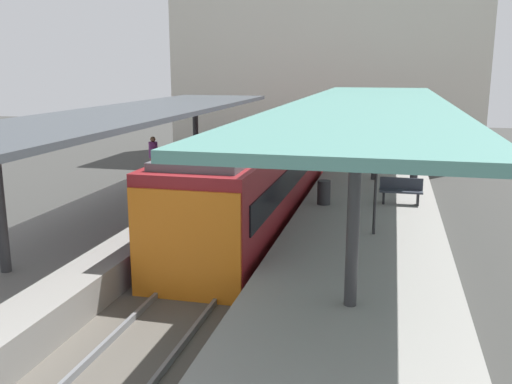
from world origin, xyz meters
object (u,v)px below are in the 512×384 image
at_px(platform_sign, 376,176).
at_px(passenger_mid_platform, 414,165).
at_px(litter_bin, 324,192).
at_px(platform_bench, 401,190).
at_px(passenger_near_bench, 154,157).
at_px(commuter_train, 259,176).

height_order(platform_sign, passenger_mid_platform, platform_sign).
xyz_separation_m(litter_bin, passenger_mid_platform, (2.97, 3.17, 0.49)).
bearing_deg(platform_bench, litter_bin, -164.72).
bearing_deg(passenger_near_bench, litter_bin, -20.72).
bearing_deg(passenger_mid_platform, passenger_near_bench, -177.65).
xyz_separation_m(platform_bench, passenger_near_bench, (-9.75, 2.07, 0.43)).
xyz_separation_m(platform_sign, passenger_mid_platform, (1.23, 6.24, -0.73)).
height_order(platform_sign, litter_bin, platform_sign).
distance_m(litter_bin, passenger_mid_platform, 4.37).
distance_m(platform_bench, litter_bin, 2.57).
bearing_deg(platform_bench, platform_sign, -101.21).
bearing_deg(litter_bin, commuter_train, 166.14).
relative_size(commuter_train, passenger_near_bench, 8.58).
relative_size(platform_bench, passenger_near_bench, 0.81).
distance_m(platform_sign, passenger_near_bench, 10.75).
distance_m(platform_bench, passenger_mid_platform, 2.58).
distance_m(commuter_train, platform_bench, 4.82).
relative_size(platform_bench, platform_sign, 0.63).
relative_size(platform_sign, passenger_mid_platform, 1.29).
distance_m(platform_sign, litter_bin, 3.73).
bearing_deg(passenger_mid_platform, litter_bin, -133.10).
distance_m(platform_sign, passenger_mid_platform, 6.40).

